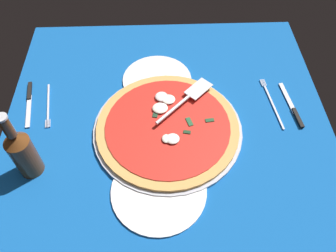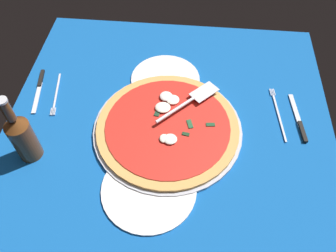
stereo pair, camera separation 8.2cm
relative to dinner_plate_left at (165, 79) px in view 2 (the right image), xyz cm
name	(u,v)px [view 2 (the right image)]	position (x,y,z in cm)	size (l,w,h in cm)	color
ground_plane	(168,126)	(19.59, 2.90, -1.00)	(101.76, 101.76, 0.80)	#11509C
checker_pattern	(168,125)	(19.59, 2.90, -0.55)	(101.76, 101.76, 0.10)	white
pizza_pan	(168,129)	(21.74, 3.00, 0.20)	(45.44, 45.44, 1.39)	#ADAFBA
dinner_plate_left	(165,79)	(0.00, 0.00, 0.00)	(23.70, 23.70, 1.00)	silver
dinner_plate_right	(149,189)	(42.23, -0.22, 0.00)	(25.95, 25.95, 1.00)	white
pizza	(168,126)	(21.56, 2.98, 1.60)	(43.38, 43.38, 2.65)	tan
pizza_server	(189,101)	(12.86, 8.86, 3.88)	(19.31, 19.22, 1.00)	silver
place_setting_near	(48,91)	(9.31, -38.99, -0.15)	(21.35, 16.56, 1.40)	silver
place_setting_far	(289,118)	(13.54, 40.59, -0.15)	(23.02, 15.10, 1.40)	white
beer_bottle	(22,136)	(34.06, -35.77, 8.54)	(6.62, 6.62, 23.83)	#5C3216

